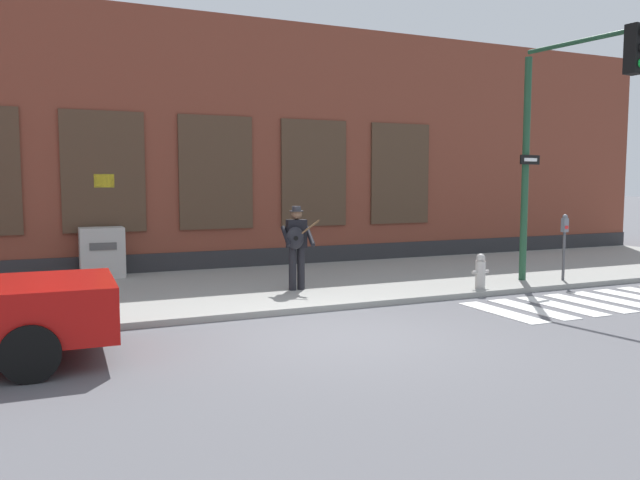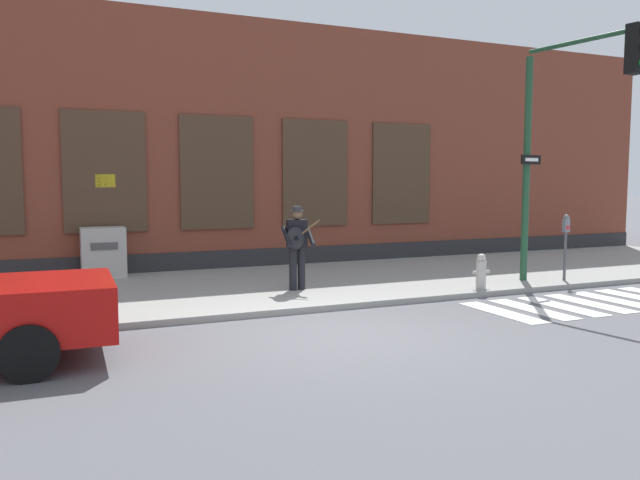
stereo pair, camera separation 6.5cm
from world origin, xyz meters
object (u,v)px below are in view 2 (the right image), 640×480
at_px(busker, 297,243).
at_px(fire_hydrant, 481,271).
at_px(parking_meter, 566,237).
at_px(traffic_light, 569,117).
at_px(utility_box, 103,252).

height_order(busker, fire_hydrant, busker).
bearing_deg(fire_hydrant, parking_meter, 2.49).
bearing_deg(traffic_light, utility_box, 149.23).
relative_size(traffic_light, fire_hydrant, 7.07).
height_order(busker, traffic_light, traffic_light).
height_order(utility_box, fire_hydrant, utility_box).
distance_m(busker, utility_box, 4.69).
bearing_deg(utility_box, fire_hydrant, -33.68).
distance_m(traffic_light, fire_hydrant, 3.54).
bearing_deg(fire_hydrant, utility_box, 146.32).
height_order(parking_meter, utility_box, parking_meter).
xyz_separation_m(busker, traffic_light, (5.13, -1.81, 2.48)).
height_order(traffic_light, parking_meter, traffic_light).
height_order(busker, parking_meter, busker).
distance_m(utility_box, fire_hydrant, 8.19).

